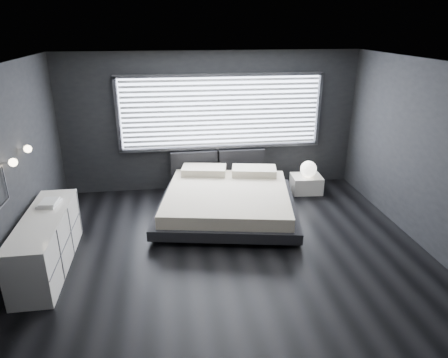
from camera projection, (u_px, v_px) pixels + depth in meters
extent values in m
plane|color=black|center=(232.00, 254.00, 6.09)|extent=(6.00, 6.00, 0.00)
plane|color=silver|center=(233.00, 64.00, 5.06)|extent=(6.00, 6.00, 0.00)
cube|color=black|center=(211.00, 122.00, 8.11)|extent=(6.00, 0.04, 2.80)
cube|color=black|center=(289.00, 289.00, 3.04)|extent=(6.00, 0.04, 2.80)
cube|color=black|center=(5.00, 179.00, 5.19)|extent=(0.04, 5.50, 2.80)
cube|color=black|center=(430.00, 158.00, 5.96)|extent=(0.04, 5.50, 2.80)
cube|color=white|center=(221.00, 112.00, 8.04)|extent=(4.00, 0.02, 1.38)
cube|color=#47474C|center=(117.00, 115.00, 7.75)|extent=(0.06, 0.08, 1.48)
cube|color=#47474C|center=(319.00, 109.00, 8.27)|extent=(0.06, 0.08, 1.48)
cube|color=#47474C|center=(221.00, 75.00, 7.74)|extent=(4.14, 0.08, 0.06)
cube|color=#47474C|center=(221.00, 147.00, 8.28)|extent=(4.14, 0.08, 0.06)
cube|color=silver|center=(221.00, 113.00, 7.98)|extent=(3.94, 0.03, 1.32)
cube|color=black|center=(194.00, 163.00, 8.26)|extent=(0.96, 0.16, 0.52)
cube|color=black|center=(242.00, 161.00, 8.39)|extent=(0.96, 0.16, 0.52)
cylinder|color=silver|center=(7.00, 163.00, 5.17)|extent=(0.10, 0.02, 0.02)
sphere|color=#FFE5B7|center=(13.00, 162.00, 5.18)|extent=(0.11, 0.11, 0.11)
cylinder|color=silver|center=(23.00, 149.00, 5.72)|extent=(0.10, 0.02, 0.02)
sphere|color=#FFE5B7|center=(28.00, 149.00, 5.73)|extent=(0.11, 0.11, 0.11)
cube|color=#47474C|center=(2.00, 206.00, 5.01)|extent=(0.01, 0.46, 0.02)
cube|color=#47474C|center=(5.00, 182.00, 5.14)|extent=(0.01, 0.02, 0.46)
cube|color=black|center=(160.00, 238.00, 6.47)|extent=(0.15, 0.15, 0.09)
cube|color=black|center=(290.00, 241.00, 6.38)|extent=(0.15, 0.15, 0.09)
cube|color=black|center=(178.00, 192.00, 8.21)|extent=(0.15, 0.15, 0.09)
cube|color=black|center=(280.00, 194.00, 8.12)|extent=(0.15, 0.15, 0.09)
cube|color=black|center=(227.00, 207.00, 7.24)|extent=(2.81, 2.72, 0.18)
cube|color=beige|center=(227.00, 197.00, 7.17)|extent=(2.52, 2.52, 0.22)
cube|color=beige|center=(204.00, 170.00, 7.92)|extent=(0.93, 0.61, 0.14)
cube|color=beige|center=(254.00, 171.00, 7.88)|extent=(0.93, 0.61, 0.14)
cube|color=white|center=(306.00, 184.00, 8.26)|extent=(0.63, 0.54, 0.35)
sphere|color=white|center=(308.00, 169.00, 8.11)|extent=(0.33, 0.33, 0.33)
cube|color=white|center=(47.00, 242.00, 5.65)|extent=(0.56, 1.97, 0.79)
cube|color=#47474C|center=(67.00, 241.00, 5.68)|extent=(0.02, 1.95, 0.77)
cube|color=white|center=(49.00, 203.00, 5.88)|extent=(0.31, 0.38, 0.04)
cube|color=white|center=(49.00, 202.00, 5.85)|extent=(0.24, 0.32, 0.03)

